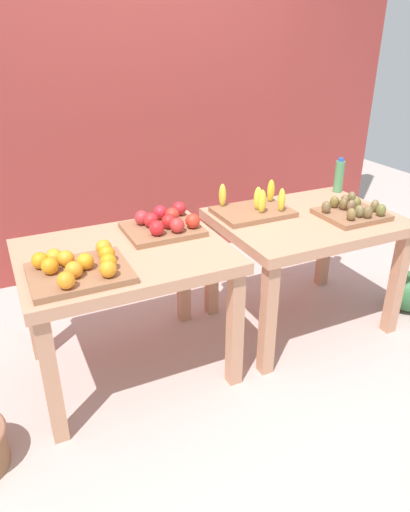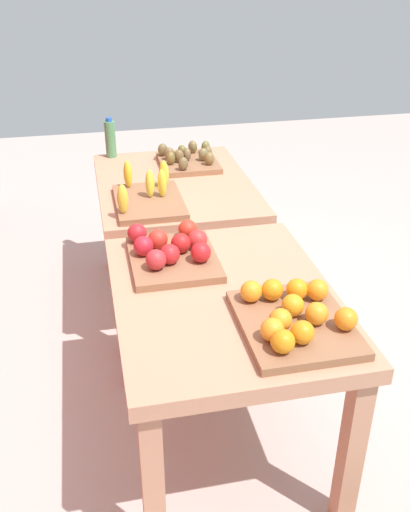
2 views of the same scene
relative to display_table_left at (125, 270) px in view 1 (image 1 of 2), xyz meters
name	(u,v)px [view 1 (image 1 of 2)]	position (x,y,z in m)	size (l,w,h in m)	color
ground_plane	(221,342)	(0.56, 0.00, -0.63)	(8.00, 8.00, 0.00)	#B9A7A0
back_wall	(137,66)	(0.56, 1.35, 0.87)	(4.40, 0.12, 3.00)	#963532
display_table_left	(125,270)	(0.00, 0.00, 0.00)	(1.04, 0.80, 0.73)	tan
display_table_right	(305,233)	(1.12, 0.00, 0.00)	(1.04, 0.80, 0.73)	tan
orange_bin	(79,268)	(-0.25, -0.17, 0.15)	(0.44, 0.36, 0.11)	#8E6142
apple_bin	(165,224)	(0.28, 0.15, 0.15)	(0.41, 0.35, 0.11)	#8E6142
banana_crate	(254,208)	(0.86, 0.17, 0.14)	(0.44, 0.32, 0.17)	#8E6142
kiwi_bin	(352,211)	(1.35, -0.12, 0.14)	(0.36, 0.32, 0.10)	#8E6142
water_bottle	(339,176)	(1.59, 0.29, 0.22)	(0.06, 0.06, 0.23)	#4C8C59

